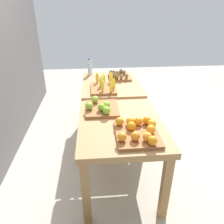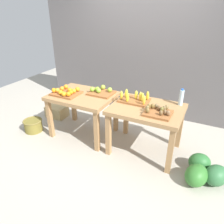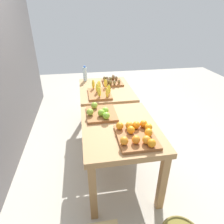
{
  "view_description": "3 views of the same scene",
  "coord_description": "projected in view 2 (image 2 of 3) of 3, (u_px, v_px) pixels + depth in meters",
  "views": [
    {
      "loc": [
        -2.34,
        0.24,
        1.78
      ],
      "look_at": [
        0.04,
        0.03,
        0.55
      ],
      "focal_mm": 34.77,
      "sensor_mm": 36.0,
      "label": 1
    },
    {
      "loc": [
        1.34,
        -2.71,
        2.07
      ],
      "look_at": [
        -0.01,
        0.01,
        0.54
      ],
      "focal_mm": 34.03,
      "sensor_mm": 36.0,
      "label": 2
    },
    {
      "loc": [
        -2.25,
        0.36,
        1.84
      ],
      "look_at": [
        0.05,
        -0.02,
        0.6
      ],
      "focal_mm": 30.83,
      "sensor_mm": 36.0,
      "label": 3
    }
  ],
  "objects": [
    {
      "name": "wicker_basket",
      "position": [
        33.0,
        125.0,
        3.88
      ],
      "size": [
        0.34,
        0.34,
        0.22
      ],
      "color": "olive",
      "rests_on": "ground_plane"
    },
    {
      "name": "apple_bin",
      "position": [
        101.0,
        91.0,
        3.54
      ],
      "size": [
        0.4,
        0.36,
        0.11
      ],
      "color": "#945A2F",
      "rests_on": "display_table_left"
    },
    {
      "name": "orange_bin",
      "position": [
        66.0,
        92.0,
        3.5
      ],
      "size": [
        0.44,
        0.38,
        0.11
      ],
      "color": "#945A2F",
      "rests_on": "display_table_left"
    },
    {
      "name": "cardboard_produce_box",
      "position": [
        57.0,
        111.0,
        4.39
      ],
      "size": [
        0.4,
        0.3,
        0.22
      ],
      "primitive_type": "cube",
      "color": "tan",
      "rests_on": "ground_plane"
    },
    {
      "name": "display_table_left",
      "position": [
        83.0,
        101.0,
        3.57
      ],
      "size": [
        1.04,
        0.8,
        0.75
      ],
      "color": "#A3784A",
      "rests_on": "ground_plane"
    },
    {
      "name": "ground_plane",
      "position": [
        112.0,
        141.0,
        3.64
      ],
      "size": [
        8.0,
        8.0,
        0.0
      ],
      "primitive_type": "plane",
      "color": "#AFA89A"
    },
    {
      "name": "watermelon_pile",
      "position": [
        204.0,
        171.0,
        2.77
      ],
      "size": [
        0.6,
        0.66,
        0.27
      ],
      "color": "#316A3B",
      "rests_on": "ground_plane"
    },
    {
      "name": "banana_crate",
      "position": [
        135.0,
        99.0,
        3.24
      ],
      "size": [
        0.44,
        0.32,
        0.17
      ],
      "color": "#945A2F",
      "rests_on": "display_table_right"
    },
    {
      "name": "back_wall",
      "position": [
        144.0,
        39.0,
        4.04
      ],
      "size": [
        4.4,
        0.12,
        3.0
      ],
      "primitive_type": "cube",
      "color": "#5E5A5B",
      "rests_on": "ground_plane"
    },
    {
      "name": "display_table_right",
      "position": [
        147.0,
        114.0,
        3.12
      ],
      "size": [
        1.04,
        0.8,
        0.75
      ],
      "color": "#A3784A",
      "rests_on": "ground_plane"
    },
    {
      "name": "kiwi_bin",
      "position": [
        158.0,
        111.0,
        2.87
      ],
      "size": [
        0.37,
        0.32,
        0.1
      ],
      "color": "#945A2F",
      "rests_on": "display_table_right"
    },
    {
      "name": "water_bottle",
      "position": [
        181.0,
        97.0,
        3.09
      ],
      "size": [
        0.06,
        0.06,
        0.26
      ],
      "color": "silver",
      "rests_on": "display_table_right"
    }
  ]
}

